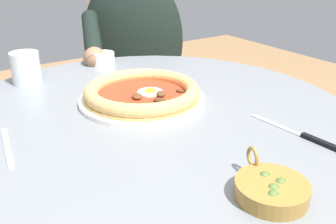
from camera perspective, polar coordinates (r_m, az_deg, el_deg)
name	(u,v)px	position (r m, az deg, el deg)	size (l,w,h in m)	color
dining_table	(150,185)	(0.93, -2.72, -11.23)	(0.93, 0.93, 0.73)	gray
pizza_on_plate	(142,94)	(0.87, -3.99, 2.85)	(0.30, 0.30, 0.04)	white
water_glass	(26,70)	(1.06, -21.02, 6.08)	(0.08, 0.08, 0.08)	silver
steak_knife	(309,138)	(0.76, 20.91, -3.72)	(0.03, 0.21, 0.01)	silver
ramekin_capers	(103,58)	(1.18, -10.05, 8.21)	(0.07, 0.07, 0.04)	white
olive_pan	(271,189)	(0.57, 15.62, -11.38)	(0.11, 0.13, 0.05)	olive
fork_utensil	(7,146)	(0.74, -23.59, -4.86)	(0.03, 0.16, 0.00)	#BCBCC1
diner_person	(135,87)	(1.54, -5.06, 3.84)	(0.52, 0.46, 1.18)	#282833
cafe_chair_diner	(134,73)	(1.68, -5.28, 6.08)	(0.55, 0.55, 0.92)	#957050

